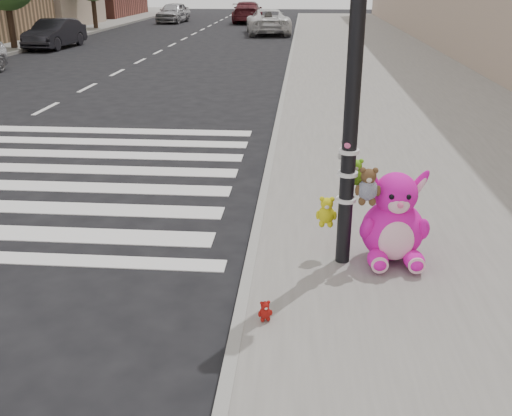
# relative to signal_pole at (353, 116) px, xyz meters

# --- Properties ---
(ground) EXTENTS (120.00, 120.00, 0.00)m
(ground) POSITION_rel_signal_pole_xyz_m (-2.62, -1.81, -1.81)
(ground) COLOR black
(ground) RESTS_ON ground
(sidewalk_near) EXTENTS (7.00, 80.00, 0.14)m
(sidewalk_near) POSITION_rel_signal_pole_xyz_m (2.38, 8.19, -1.74)
(sidewalk_near) COLOR slate
(sidewalk_near) RESTS_ON ground
(curb_edge) EXTENTS (0.12, 80.00, 0.15)m
(curb_edge) POSITION_rel_signal_pole_xyz_m (-1.07, 8.19, -1.74)
(curb_edge) COLOR gray
(curb_edge) RESTS_ON ground
(signal_pole) EXTENTS (0.69, 0.48, 4.00)m
(signal_pole) POSITION_rel_signal_pole_xyz_m (0.00, 0.00, 0.00)
(signal_pole) COLOR black
(signal_pole) RESTS_ON sidewalk_near
(pink_bunny) EXTENTS (0.78, 0.83, 1.10)m
(pink_bunny) POSITION_rel_signal_pole_xyz_m (0.53, 0.07, -1.22)
(pink_bunny) COLOR #E813B1
(pink_bunny) RESTS_ON sidewalk_near
(red_teddy) EXTENTS (0.17, 0.14, 0.21)m
(red_teddy) POSITION_rel_signal_pole_xyz_m (-0.82, -1.31, -1.57)
(red_teddy) COLOR #9D140F
(red_teddy) RESTS_ON sidewalk_near
(car_dark_far) EXTENTS (1.68, 4.14, 1.34)m
(car_dark_far) POSITION_rel_signal_pole_xyz_m (-12.32, 21.33, -1.14)
(car_dark_far) COLOR black
(car_dark_far) RESTS_ON ground
(car_white_near) EXTENTS (3.03, 5.43, 1.43)m
(car_white_near) POSITION_rel_signal_pole_xyz_m (-2.71, 29.39, -1.10)
(car_white_near) COLOR silver
(car_white_near) RESTS_ON ground
(car_maroon_near) EXTENTS (2.30, 5.26, 1.50)m
(car_maroon_near) POSITION_rel_signal_pole_xyz_m (-4.77, 38.40, -1.06)
(car_maroon_near) COLOR #4F161C
(car_maroon_near) RESTS_ON ground
(car_silver_deep) EXTENTS (2.09, 4.38, 1.45)m
(car_silver_deep) POSITION_rel_signal_pole_xyz_m (-10.27, 37.99, -1.09)
(car_silver_deep) COLOR #A5A5AA
(car_silver_deep) RESTS_ON ground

